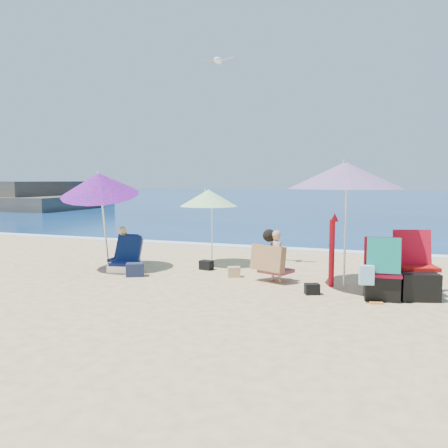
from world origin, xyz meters
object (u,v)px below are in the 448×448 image
(person_center, at_px, (273,257))
(person_left, at_px, (124,248))
(umbrella_blue, at_px, (99,184))
(seagull, at_px, (218,61))
(umbrella_striped, at_px, (209,198))
(furled_umbrella, at_px, (332,246))
(umbrella_turquoise, at_px, (345,175))
(chair_navy, at_px, (125,262))
(chair_rainbow, at_px, (129,260))
(camp_chair_left, at_px, (416,278))
(camp_chair_right, at_px, (381,276))

(person_center, bearing_deg, person_left, 174.01)
(umbrella_blue, bearing_deg, seagull, 29.18)
(umbrella_striped, height_order, furled_umbrella, umbrella_striped)
(umbrella_turquoise, distance_m, seagull, 4.05)
(furled_umbrella, height_order, person_left, furled_umbrella)
(person_center, bearing_deg, umbrella_striped, 146.13)
(chair_navy, distance_m, chair_rainbow, 0.37)
(umbrella_turquoise, distance_m, chair_navy, 4.98)
(umbrella_turquoise, relative_size, umbrella_blue, 1.03)
(umbrella_striped, distance_m, chair_navy, 2.39)
(chair_navy, bearing_deg, camp_chair_left, -2.34)
(camp_chair_right, bearing_deg, furled_umbrella, 143.51)
(seagull, bearing_deg, camp_chair_right, -26.93)
(umbrella_blue, height_order, person_center, umbrella_blue)
(furled_umbrella, bearing_deg, person_left, 175.48)
(umbrella_turquoise, relative_size, umbrella_striped, 1.32)
(chair_navy, distance_m, camp_chair_left, 5.84)
(furled_umbrella, height_order, chair_navy, furled_umbrella)
(umbrella_blue, distance_m, person_left, 1.58)
(furled_umbrella, relative_size, person_left, 1.48)
(umbrella_striped, bearing_deg, seagull, -14.01)
(person_left, bearing_deg, camp_chair_left, -6.50)
(camp_chair_left, bearing_deg, chair_rainbow, 174.36)
(person_left, bearing_deg, umbrella_striped, 26.16)
(camp_chair_right, relative_size, person_center, 1.04)
(umbrella_blue, distance_m, furled_umbrella, 5.11)
(chair_rainbow, xyz_separation_m, person_left, (-0.18, 0.11, 0.25))
(camp_chair_left, height_order, seagull, seagull)
(umbrella_striped, xyz_separation_m, camp_chair_right, (3.84, -1.88, -1.19))
(umbrella_turquoise, distance_m, umbrella_striped, 3.46)
(chair_navy, bearing_deg, umbrella_striped, 42.28)
(furled_umbrella, height_order, camp_chair_left, furled_umbrella)
(camp_chair_right, relative_size, person_left, 1.14)
(furled_umbrella, bearing_deg, umbrella_turquoise, -19.52)
(camp_chair_right, bearing_deg, camp_chair_left, 30.29)
(umbrella_turquoise, bearing_deg, chair_navy, -179.81)
(camp_chair_right, xyz_separation_m, seagull, (-3.56, 1.81, 4.24))
(umbrella_blue, xyz_separation_m, person_left, (0.28, 0.50, -1.47))
(camp_chair_right, bearing_deg, umbrella_turquoise, 139.37)
(umbrella_blue, bearing_deg, chair_rainbow, 39.85)
(umbrella_striped, height_order, chair_rainbow, umbrella_striped)
(camp_chair_left, bearing_deg, chair_navy, 177.66)
(umbrella_blue, xyz_separation_m, camp_chair_left, (6.41, -0.20, -1.56))
(chair_rainbow, xyz_separation_m, person_center, (3.40, -0.26, 0.33))
(umbrella_striped, height_order, person_center, umbrella_striped)
(camp_chair_right, relative_size, seagull, 1.37)
(seagull, bearing_deg, camp_chair_left, -19.88)
(furled_umbrella, xyz_separation_m, camp_chair_right, (0.88, -0.65, -0.38))
(chair_rainbow, distance_m, person_left, 0.33)
(chair_rainbow, distance_m, person_center, 3.43)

